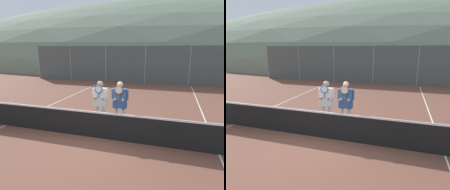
# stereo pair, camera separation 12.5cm
# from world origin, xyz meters

# --- Properties ---
(ground_plane) EXTENTS (120.00, 120.00, 0.00)m
(ground_plane) POSITION_xyz_m (0.00, 0.00, 0.00)
(ground_plane) COLOR brown
(hill_distant) EXTENTS (136.69, 75.94, 26.58)m
(hill_distant) POSITION_xyz_m (0.00, 50.46, 0.00)
(hill_distant) COLOR slate
(hill_distant) RESTS_ON ground_plane
(clubhouse_building) EXTENTS (23.29, 5.50, 3.77)m
(clubhouse_building) POSITION_xyz_m (0.54, 19.68, 1.91)
(clubhouse_building) COLOR beige
(clubhouse_building) RESTS_ON ground_plane
(fence_back) EXTENTS (21.49, 0.06, 3.19)m
(fence_back) POSITION_xyz_m (-0.00, 11.43, 1.60)
(fence_back) COLOR gray
(fence_back) RESTS_ON ground_plane
(tennis_net) EXTENTS (10.22, 0.09, 1.03)m
(tennis_net) POSITION_xyz_m (0.00, 0.00, 0.48)
(tennis_net) COLOR gray
(tennis_net) RESTS_ON ground_plane
(court_line_left_sideline) EXTENTS (0.05, 16.00, 0.01)m
(court_line_left_sideline) POSITION_xyz_m (-3.80, 3.00, 0.00)
(court_line_left_sideline) COLOR white
(court_line_left_sideline) RESTS_ON ground_plane
(court_line_right_sideline) EXTENTS (0.05, 16.00, 0.01)m
(court_line_right_sideline) POSITION_xyz_m (3.80, 3.00, 0.00)
(court_line_right_sideline) COLOR white
(court_line_right_sideline) RESTS_ON ground_plane
(player_leftmost) EXTENTS (0.62, 0.34, 1.82)m
(player_leftmost) POSITION_xyz_m (-0.11, 0.79, 1.10)
(player_leftmost) COLOR white
(player_leftmost) RESTS_ON ground_plane
(player_center_left) EXTENTS (0.62, 0.34, 1.83)m
(player_center_left) POSITION_xyz_m (0.62, 0.82, 1.09)
(player_center_left) COLOR white
(player_center_left) RESTS_ON ground_plane
(car_far_left) EXTENTS (4.31, 1.96, 1.79)m
(car_far_left) POSITION_xyz_m (-7.03, 14.64, 0.91)
(car_far_left) COLOR #B2B7BC
(car_far_left) RESTS_ON ground_plane
(car_left_of_center) EXTENTS (4.18, 2.07, 1.82)m
(car_left_of_center) POSITION_xyz_m (-1.90, 15.17, 0.93)
(car_left_of_center) COLOR black
(car_left_of_center) RESTS_ON ground_plane
(car_center) EXTENTS (4.30, 1.91, 1.76)m
(car_center) POSITION_xyz_m (3.22, 14.64, 0.90)
(car_center) COLOR black
(car_center) RESTS_ON ground_plane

